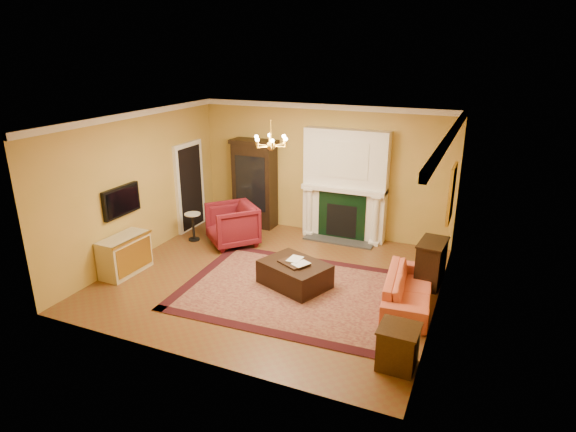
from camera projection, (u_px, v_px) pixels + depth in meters
The scene contains 26 objects.
floor at pixel (273, 278), 9.20m from camera, with size 6.00×5.50×0.02m, color brown.
ceiling at pixel (271, 119), 8.20m from camera, with size 6.00×5.50×0.02m, color silver.
wall_back at pixel (323, 170), 11.09m from camera, with size 6.00×0.02×3.00m, color #C19445.
wall_front at pixel (182, 262), 6.31m from camera, with size 6.00×0.02×3.00m, color #C19445.
wall_left at pixel (139, 186), 9.83m from camera, with size 0.02×5.50×3.00m, color #C19445.
wall_right at pixel (444, 227), 7.57m from camera, with size 0.02×5.50×3.00m, color #C19445.
fireplace at pixel (345, 188), 10.81m from camera, with size 1.90×0.70×2.50m.
crown_molding at pixel (292, 116), 9.06m from camera, with size 6.00×5.50×0.12m.
doorway at pixel (190, 187), 11.43m from camera, with size 0.08×1.05×2.10m.
tv_panel at pixel (121, 201), 9.34m from camera, with size 0.09×0.95×0.58m.
gilt_mirror at pixel (452, 194), 8.75m from camera, with size 0.06×0.76×1.05m.
chandelier at pixel (271, 143), 8.34m from camera, with size 0.63×0.55×0.53m.
oriental_rug at pixel (293, 291), 8.69m from camera, with size 3.98×2.98×0.02m, color #420E17.
china_cabinet at pixel (255, 185), 11.63m from camera, with size 1.02×0.46×2.03m, color black.
wingback_armchair at pixel (232, 223), 10.63m from camera, with size 0.98×0.92×1.01m, color maroon.
pedestal_table at pixel (193, 225), 10.89m from camera, with size 0.36×0.36×0.64m.
commode at pixel (125, 255), 9.30m from camera, with size 0.48×1.01×0.75m, color beige.
coral_sofa at pixel (409, 284), 8.15m from camera, with size 1.90×0.55×0.74m, color #C95A3F.
end_table at pixel (398, 348), 6.56m from camera, with size 0.50×0.50×0.58m, color #36220E.
console_table at pixel (431, 264), 8.83m from camera, with size 0.42×0.74×0.82m, color black.
leather_ottoman at pixel (295, 274), 8.83m from camera, with size 1.18×0.86×0.44m, color black.
ottoman_tray at pixel (294, 263), 8.73m from camera, with size 0.50×0.39×0.03m, color black.
book_a at pixel (289, 251), 8.79m from camera, with size 0.24×0.03×0.32m, color gray.
book_b at pixel (297, 255), 8.65m from camera, with size 0.23×0.02×0.31m, color gray.
topiary_left at pixel (318, 174), 10.92m from camera, with size 0.15×0.15×0.41m.
topiary_right at pixel (372, 180), 10.46m from camera, with size 0.14×0.14×0.38m.
Camera 1 is at (3.57, -7.49, 4.16)m, focal length 30.00 mm.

